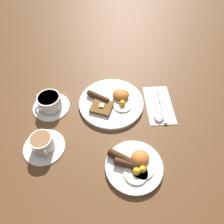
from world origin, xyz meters
TOP-DOWN VIEW (x-y plane):
  - ground_plane at (0.00, 0.00)m, footprint 3.00×3.00m
  - breakfast_plate_near at (-0.00, -0.00)m, footprint 0.28×0.28m
  - breakfast_plate_far at (-0.09, 0.29)m, footprint 0.21×0.21m
  - teacup_near at (0.26, 0.02)m, footprint 0.16×0.16m
  - teacup_far at (0.25, 0.22)m, footprint 0.16×0.16m
  - napkin at (-0.21, 0.00)m, footprint 0.13×0.23m
  - knife at (-0.22, -0.01)m, footprint 0.02×0.20m
  - spoon at (-0.20, 0.05)m, footprint 0.04×0.19m

SIDE VIEW (x-z plane):
  - ground_plane at x=0.00m, z-range 0.00..0.00m
  - napkin at x=-0.21m, z-range 0.00..0.01m
  - knife at x=-0.22m, z-range 0.00..0.01m
  - spoon at x=-0.20m, z-range 0.00..0.01m
  - breakfast_plate_near at x=0.00m, z-range -0.01..0.04m
  - breakfast_plate_far at x=-0.09m, z-range -0.01..0.04m
  - teacup_far at x=0.25m, z-range -0.01..0.06m
  - teacup_near at x=0.26m, z-range 0.00..0.06m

